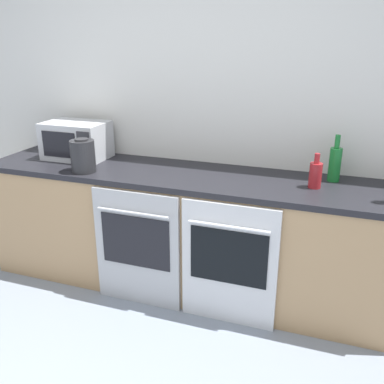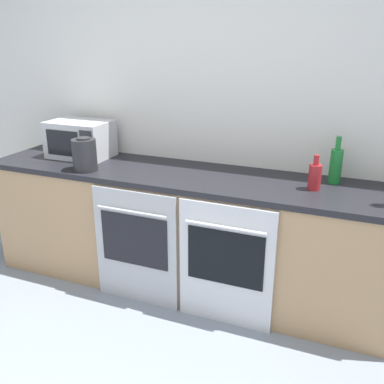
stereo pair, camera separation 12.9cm
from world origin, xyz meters
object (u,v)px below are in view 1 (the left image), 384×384
(oven_left, at_px, (137,249))
(bottle_green, at_px, (335,163))
(oven_right, at_px, (229,264))
(bottle_red, at_px, (315,174))
(microwave, at_px, (76,140))
(kettle, at_px, (83,156))

(oven_left, xyz_separation_m, bottle_green, (1.20, 0.50, 0.58))
(oven_left, relative_size, oven_right, 1.00)
(bottle_green, bearing_deg, oven_left, -157.46)
(oven_right, relative_size, bottle_red, 3.78)
(bottle_green, bearing_deg, microwave, -177.72)
(microwave, xyz_separation_m, bottle_green, (1.90, 0.08, -0.02))
(microwave, relative_size, kettle, 2.00)
(microwave, bearing_deg, kettle, -50.24)
(bottle_green, height_order, kettle, bottle_green)
(bottle_green, bearing_deg, oven_right, -138.29)
(oven_right, distance_m, kettle, 1.24)
(microwave, xyz_separation_m, kettle, (0.25, -0.29, -0.03))
(oven_left, distance_m, microwave, 1.01)
(microwave, xyz_separation_m, bottle_red, (1.79, -0.10, -0.05))
(bottle_red, height_order, kettle, kettle)
(oven_left, xyz_separation_m, oven_right, (0.64, 0.00, 0.00))
(oven_left, bearing_deg, bottle_green, 22.54)
(microwave, bearing_deg, bottle_red, -3.28)
(oven_right, xyz_separation_m, kettle, (-1.09, 0.13, 0.58))
(bottle_green, xyz_separation_m, bottle_red, (-0.11, -0.18, -0.03))
(kettle, bearing_deg, bottle_green, 12.63)
(bottle_green, relative_size, bottle_red, 1.39)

